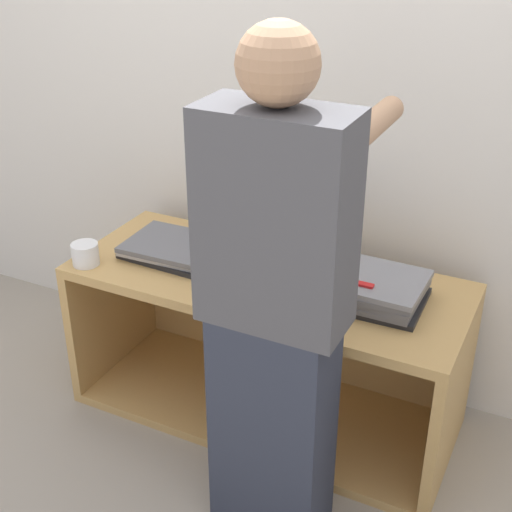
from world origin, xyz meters
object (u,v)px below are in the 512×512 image
laptop_stack_left (175,248)px  mug (85,254)px  laptop_open (273,256)px  laptop_stack_right (369,288)px  person (276,311)px

laptop_stack_left → mug: 0.32m
laptop_open → laptop_stack_right: size_ratio=0.94×
laptop_stack_right → laptop_stack_left: bearing=-179.7°
mug → laptop_stack_left: bearing=39.7°
person → mug: size_ratio=15.93×
laptop_open → person: (0.24, -0.50, 0.12)m
laptop_stack_left → person: (0.62, -0.45, 0.15)m
laptop_open → person: size_ratio=0.22×
laptop_open → laptop_stack_left: size_ratio=0.96×
person → laptop_stack_right: bearing=74.3°
laptop_stack_left → person: bearing=-36.2°
laptop_open → laptop_stack_right: laptop_open is taller
person → mug: person is taller
laptop_open → person: 0.57m
person → mug: (-0.86, 0.25, -0.14)m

